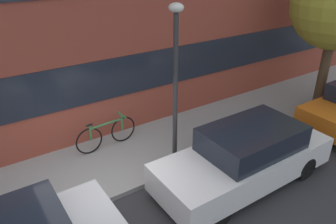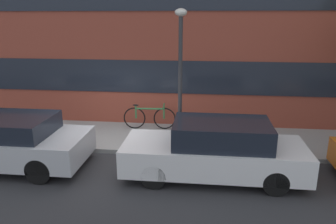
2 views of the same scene
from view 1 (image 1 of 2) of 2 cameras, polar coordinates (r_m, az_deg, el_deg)
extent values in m
plane|color=#2B2B2D|center=(7.38, -10.27, -15.37)|extent=(56.00, 56.00, 0.00)
cube|color=gray|center=(8.26, -13.93, -10.05)|extent=(28.00, 2.48, 0.12)
cube|color=#1E232D|center=(8.47, -18.16, 3.70)|extent=(25.76, 0.04, 1.10)
cylinder|color=black|center=(6.78, -18.41, -17.60)|extent=(0.61, 0.18, 0.61)
cube|color=silver|center=(7.71, 13.04, -8.59)|extent=(4.28, 1.61, 0.64)
cube|color=black|center=(7.51, 14.41, -4.43)|extent=(2.22, 1.42, 0.54)
cylinder|color=black|center=(6.72, 9.08, -17.04)|extent=(0.56, 0.18, 0.56)
cylinder|color=black|center=(7.55, 1.70, -10.99)|extent=(0.56, 0.18, 0.56)
cylinder|color=black|center=(8.42, 22.77, -8.96)|extent=(0.56, 0.18, 0.56)
cylinder|color=black|center=(9.09, 15.52, -4.92)|extent=(0.56, 0.18, 0.56)
cylinder|color=black|center=(10.81, 23.68, -0.76)|extent=(0.66, 0.18, 0.66)
torus|color=black|center=(9.00, -7.81, -2.98)|extent=(0.73, 0.09, 0.73)
torus|color=black|center=(8.63, -13.54, -4.91)|extent=(0.73, 0.09, 0.73)
cylinder|color=#33723F|center=(8.64, -10.79, -2.06)|extent=(0.95, 0.12, 0.06)
cylinder|color=#33723F|center=(8.54, -13.39, -3.63)|extent=(0.06, 0.06, 0.41)
cylinder|color=#33723F|center=(8.89, -8.00, -1.86)|extent=(0.06, 0.06, 0.41)
ellipsoid|color=black|center=(8.43, -13.55, -2.24)|extent=(0.20, 0.09, 0.05)
cylinder|color=#33723F|center=(8.78, -8.10, -0.50)|extent=(0.08, 0.44, 0.05)
cylinder|color=brown|center=(11.95, 25.58, 6.94)|extent=(0.31, 0.31, 2.54)
cylinder|color=#2D2D30|center=(7.42, 1.27, 3.05)|extent=(0.11, 0.11, 3.61)
ellipsoid|color=silver|center=(6.89, 1.44, 17.73)|extent=(0.32, 0.32, 0.20)
camera|label=2|loc=(5.66, 85.02, -10.76)|focal=35.00mm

